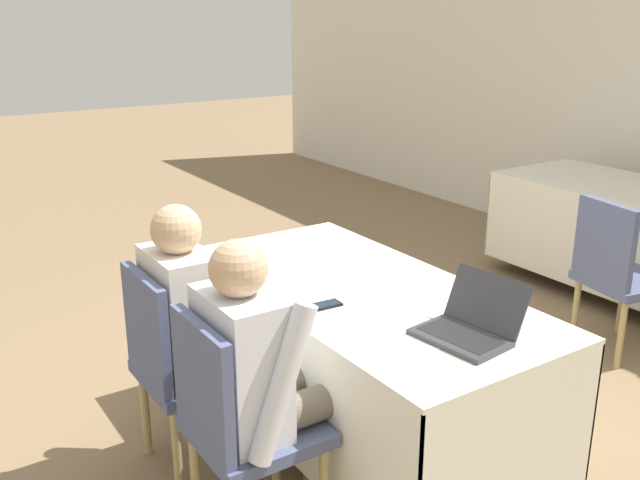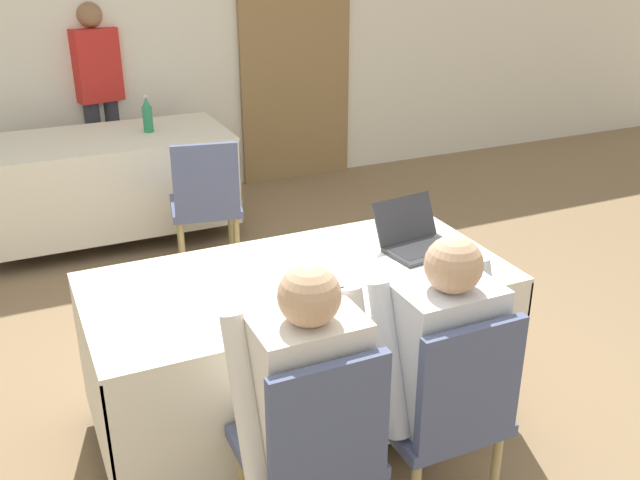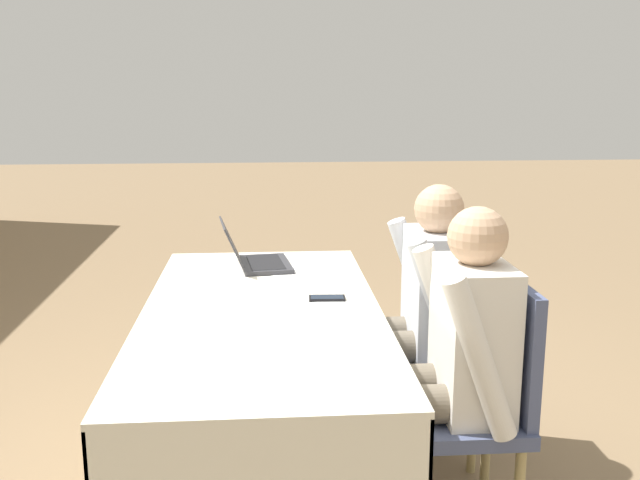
# 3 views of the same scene
# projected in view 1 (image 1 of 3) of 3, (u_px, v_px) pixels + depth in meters

# --- Properties ---
(ground_plane) EXTENTS (24.00, 24.00, 0.00)m
(ground_plane) POSITION_uv_depth(u_px,v_px,m) (359.00, 439.00, 3.26)
(ground_plane) COLOR #846B4C
(conference_table_near) EXTENTS (1.77, 0.86, 0.75)m
(conference_table_near) POSITION_uv_depth(u_px,v_px,m) (361.00, 325.00, 3.09)
(conference_table_near) COLOR silver
(conference_table_near) RESTS_ON ground_plane
(conference_table_far) EXTENTS (1.77, 0.86, 0.75)m
(conference_table_far) POSITION_uv_depth(u_px,v_px,m) (632.00, 214.00, 4.77)
(conference_table_far) COLOR silver
(conference_table_far) RESTS_ON ground_plane
(laptop) EXTENTS (0.36, 0.33, 0.21)m
(laptop) POSITION_uv_depth(u_px,v_px,m) (468.00, 327.00, 2.56)
(laptop) COLOR #333338
(laptop) RESTS_ON conference_table_near
(cell_phone) EXTENTS (0.07, 0.14, 0.01)m
(cell_phone) POSITION_uv_depth(u_px,v_px,m) (325.00, 305.00, 2.83)
(cell_phone) COLOR black
(cell_phone) RESTS_ON conference_table_near
(paper_beside_laptop) EXTENTS (0.30, 0.35, 0.00)m
(paper_beside_laptop) POSITION_uv_depth(u_px,v_px,m) (412.00, 342.00, 2.53)
(paper_beside_laptop) COLOR white
(paper_beside_laptop) RESTS_ON conference_table_near
(paper_centre_table) EXTENTS (0.30, 0.35, 0.00)m
(paper_centre_table) POSITION_uv_depth(u_px,v_px,m) (314.00, 293.00, 2.97)
(paper_centre_table) COLOR white
(paper_centre_table) RESTS_ON conference_table_near
(chair_near_left) EXTENTS (0.44, 0.44, 0.90)m
(chair_near_left) POSITION_uv_depth(u_px,v_px,m) (178.00, 361.00, 2.93)
(chair_near_left) COLOR tan
(chair_near_left) RESTS_ON ground_plane
(chair_near_right) EXTENTS (0.44, 0.44, 0.90)m
(chair_near_right) POSITION_uv_depth(u_px,v_px,m) (237.00, 420.00, 2.51)
(chair_near_right) COLOR tan
(chair_near_right) RESTS_ON ground_plane
(chair_far_spare) EXTENTS (0.51, 0.51, 0.90)m
(chair_far_spare) POSITION_uv_depth(u_px,v_px,m) (618.00, 271.00, 3.95)
(chair_far_spare) COLOR tan
(chair_far_spare) RESTS_ON ground_plane
(person_checkered_shirt) EXTENTS (0.50, 0.52, 1.16)m
(person_checkered_shirt) POSITION_uv_depth(u_px,v_px,m) (200.00, 320.00, 2.94)
(person_checkered_shirt) COLOR #665B4C
(person_checkered_shirt) RESTS_ON ground_plane
(person_white_shirt) EXTENTS (0.50, 0.52, 1.16)m
(person_white_shirt) POSITION_uv_depth(u_px,v_px,m) (262.00, 372.00, 2.52)
(person_white_shirt) COLOR #665B4C
(person_white_shirt) RESTS_ON ground_plane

